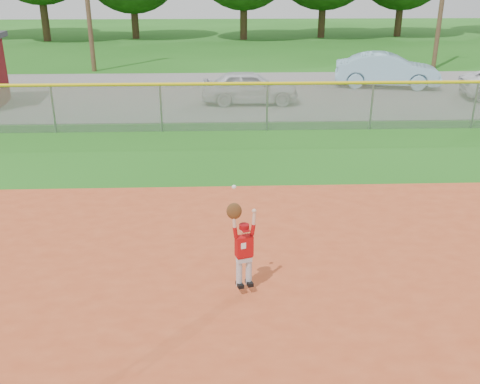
% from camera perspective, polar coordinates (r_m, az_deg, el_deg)
% --- Properties ---
extents(ground, '(120.00, 120.00, 0.00)m').
position_cam_1_polar(ground, '(8.14, 9.13, -12.39)').
color(ground, '#1E6116').
rests_on(ground, ground).
extents(parking_strip, '(44.00, 10.00, 0.03)m').
position_cam_1_polar(parking_strip, '(23.08, 1.54, 10.56)').
color(parking_strip, slate).
rests_on(parking_strip, ground).
extents(car_white_a, '(3.69, 1.52, 1.25)m').
position_cam_1_polar(car_white_a, '(20.84, 1.07, 11.13)').
color(car_white_a, silver).
rests_on(car_white_a, parking_strip).
extents(car_blue, '(4.70, 2.45, 1.47)m').
position_cam_1_polar(car_blue, '(24.94, 15.41, 12.42)').
color(car_blue, '#8FBED5').
rests_on(car_blue, parking_strip).
extents(outfield_fence, '(40.06, 0.10, 1.55)m').
position_cam_1_polar(outfield_fence, '(17.04, 2.92, 9.45)').
color(outfield_fence, gray).
rests_on(outfield_fence, ground).
extents(ballplayer, '(0.46, 0.24, 1.66)m').
position_cam_1_polar(ballplayer, '(7.98, 0.28, -5.69)').
color(ballplayer, silver).
rests_on(ballplayer, ground).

